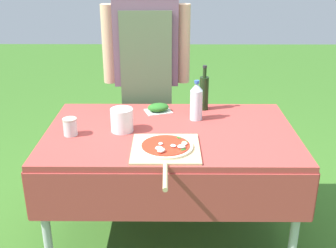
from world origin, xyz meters
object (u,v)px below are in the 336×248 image
Objects in this scene: oil_bottle at (203,92)px; mixing_tub at (121,120)px; person_cook at (146,63)px; sauce_jar at (70,128)px; pizza_on_peel at (165,149)px; prep_table at (170,142)px; water_bottle at (196,101)px; herb_container at (158,108)px.

oil_bottle reaches higher than mixing_tub.
sauce_jar is at bearing 59.83° from person_cook.
pizza_on_peel is at bearing -20.43° from sauce_jar.
water_bottle is (0.16, 0.18, 0.20)m from prep_table.
herb_container reaches higher than prep_table.
sauce_jar is (-0.74, -0.25, -0.07)m from water_bottle.
sauce_jar is at bearing -142.45° from herb_container.
person_cook reaches higher than sauce_jar.
oil_bottle is 2.94× the size of sauce_jar.
water_bottle reaches higher than herb_container.
mixing_tub is 1.35× the size of sauce_jar.
oil_bottle is 0.91m from sauce_jar.
mixing_tub is 0.30m from sauce_jar.
water_bottle is 0.78m from sauce_jar.
mixing_tub is at bearing -178.00° from prep_table.
water_bottle is at bearing 18.70° from sauce_jar.
mixing_tub is (-0.51, -0.37, -0.05)m from oil_bottle.
pizza_on_peel reaches higher than prep_table.
pizza_on_peel is 0.59m from sauce_jar.
person_cook is 2.74× the size of pizza_on_peel.
pizza_on_peel is (0.15, -0.94, -0.23)m from person_cook.
mixing_tub reaches higher than herb_container.
prep_table is at bearing 7.10° from sauce_jar.
sauce_jar is (-0.80, -0.43, -0.07)m from oil_bottle.
prep_table is 0.31m from water_bottle.
person_cook is 0.51m from oil_bottle.
person_cook is 0.43m from herb_container.
sauce_jar is (-0.50, -0.38, 0.02)m from herb_container.
water_bottle is at bearing 122.83° from person_cook.
herb_container is at bearing 37.55° from sauce_jar.
oil_bottle is at bearing 9.54° from herb_container.
water_bottle is 2.49× the size of sauce_jar.
water_bottle is (0.18, 0.45, 0.11)m from pizza_on_peel.
sauce_jar is at bearing 159.17° from pizza_on_peel.
water_bottle is at bearing 67.48° from pizza_on_peel.
person_cook is 0.86m from sauce_jar.
water_bottle reaches higher than pizza_on_peel.
pizza_on_peel is 4.38× the size of mixing_tub.
sauce_jar is at bearing -168.01° from mixing_tub.
prep_table is at bearing -75.28° from herb_container.
mixing_tub is (-0.11, -0.68, -0.17)m from person_cook.
pizza_on_peel is at bearing -95.09° from prep_table.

